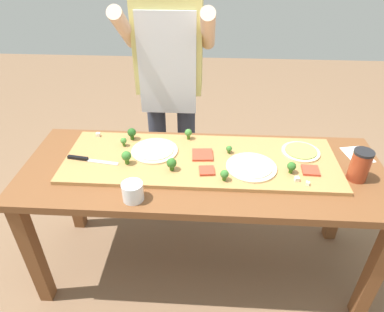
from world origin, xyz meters
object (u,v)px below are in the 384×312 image
object	(u,v)px
chefs_knife	(86,159)
broccoli_floret_front_left	(292,167)
broccoli_floret_back_left	(229,149)
flour_cup	(133,192)
pizza_slice_center	(202,155)
cheese_crumble_c	(297,179)
broccoli_floret_center_right	(188,133)
recipe_note	(357,155)
broccoli_floret_front_right	(126,156)
cook_center	(169,75)
cheese_crumble_a	(308,183)
pizza_slice_near_left	(311,170)
broccoli_floret_front_mid	(224,174)
broccoli_floret_back_right	(132,133)
sauce_jar	(360,165)
prep_table	(203,183)
pizza_whole_pesto_green	(301,152)
broccoli_floret_center_left	(124,141)
cheese_crumble_b	(98,135)
pizza_whole_white_garlic	(251,167)
broccoli_floret_back_mid	(172,163)
pizza_whole_cheese_artichoke	(155,150)
pizza_slice_far_left	(207,171)

from	to	relation	value
chefs_knife	broccoli_floret_front_left	distance (m)	1.04
broccoli_floret_back_left	flour_cup	size ratio (longest dim) A/B	0.46
broccoli_floret_front_left	broccoli_floret_back_left	bearing A→B (deg)	152.18
pizza_slice_center	cheese_crumble_c	world-z (taller)	cheese_crumble_c
broccoli_floret_center_right	recipe_note	size ratio (longest dim) A/B	0.39
broccoli_floret_front_right	cook_center	xyz separation A→B (m)	(0.15, 0.63, 0.19)
chefs_knife	cheese_crumble_a	size ratio (longest dim) A/B	16.47
pizza_slice_near_left	broccoli_floret_front_mid	bearing A→B (deg)	-167.40
cheese_crumble_a	recipe_note	bearing A→B (deg)	42.03
broccoli_floret_back_right	cook_center	size ratio (longest dim) A/B	0.04
broccoli_floret_center_right	sauce_jar	world-z (taller)	sauce_jar
prep_table	cheese_crumble_c	distance (m)	0.48
chefs_knife	broccoli_floret_front_mid	size ratio (longest dim) A/B	4.89
sauce_jar	cook_center	world-z (taller)	cook_center
pizza_whole_pesto_green	broccoli_floret_center_left	xyz separation A→B (m)	(-0.96, 0.01, 0.02)
broccoli_floret_back_right	cheese_crumble_b	bearing A→B (deg)	174.11
prep_table	broccoli_floret_back_left	distance (m)	0.23
pizza_slice_center	cook_center	distance (m)	0.63
broccoli_floret_front_mid	flour_cup	world-z (taller)	flour_cup
broccoli_floret_center_left	cheese_crumble_c	xyz separation A→B (m)	(0.89, -0.26, -0.02)
broccoli_floret_center_right	flour_cup	size ratio (longest dim) A/B	0.64
pizza_slice_center	broccoli_floret_back_right	size ratio (longest dim) A/B	1.55
broccoli_floret_front_mid	broccoli_floret_back_left	bearing A→B (deg)	83.02
broccoli_floret_center_right	flour_cup	world-z (taller)	flour_cup
broccoli_floret_back_right	cheese_crumble_b	distance (m)	0.21
pizza_whole_white_garlic	pizza_whole_pesto_green	bearing A→B (deg)	29.46
pizza_whole_pesto_green	broccoli_floret_back_mid	distance (m)	0.70
cook_center	cheese_crumble_b	bearing A→B (deg)	-135.42
broccoli_floret_center_left	prep_table	bearing A→B (deg)	-18.86
flour_cup	cheese_crumble_b	bearing A→B (deg)	121.31
chefs_knife	cheese_crumble_a	xyz separation A→B (m)	(1.10, -0.14, 0.00)
recipe_note	prep_table	bearing A→B (deg)	-168.64
pizza_whole_pesto_green	broccoli_floret_front_right	world-z (taller)	broccoli_floret_front_right
pizza_slice_near_left	broccoli_floret_back_right	bearing A→B (deg)	165.21
pizza_whole_cheese_artichoke	pizza_slice_near_left	size ratio (longest dim) A/B	3.03
broccoli_floret_center_right	chefs_knife	bearing A→B (deg)	-154.69
chefs_knife	recipe_note	world-z (taller)	chefs_knife
prep_table	broccoli_floret_front_left	world-z (taller)	broccoli_floret_front_left
cheese_crumble_a	cook_center	size ratio (longest dim) A/B	0.01
broccoli_floret_front_mid	broccoli_floret_front_right	xyz separation A→B (m)	(-0.49, 0.11, 0.01)
pizza_slice_near_left	broccoli_floret_front_left	xyz separation A→B (m)	(-0.10, -0.02, 0.03)
chefs_knife	pizza_whole_pesto_green	bearing A→B (deg)	7.02
pizza_slice_center	flour_cup	bearing A→B (deg)	-131.59
pizza_slice_center	broccoli_floret_front_right	world-z (taller)	broccoli_floret_front_right
broccoli_floret_front_right	cook_center	size ratio (longest dim) A/B	0.04
pizza_whole_pesto_green	pizza_whole_cheese_artichoke	size ratio (longest dim) A/B	0.81
broccoli_floret_back_right	pizza_slice_far_left	bearing A→B (deg)	-33.34
prep_table	pizza_slice_center	size ratio (longest dim) A/B	17.29
broccoli_floret_back_left	pizza_whole_pesto_green	bearing A→B (deg)	3.77
pizza_slice_center	cheese_crumble_c	bearing A→B (deg)	-22.01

